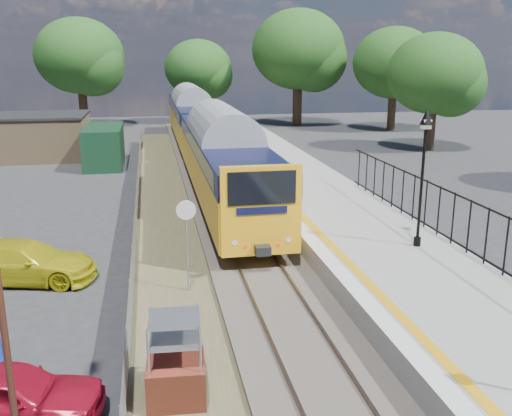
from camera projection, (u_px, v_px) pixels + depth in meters
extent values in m
plane|color=#2D2D30|center=(316.00, 380.00, 12.96)|extent=(120.00, 120.00, 0.00)
cube|color=#473F38|center=(244.00, 241.00, 22.44)|extent=(3.40, 80.00, 0.20)
cube|color=#4C472D|center=(172.00, 265.00, 20.04)|extent=(2.60, 70.00, 0.06)
cube|color=brown|center=(226.00, 239.00, 22.28)|extent=(0.07, 80.00, 0.14)
cube|color=brown|center=(262.00, 237.00, 22.53)|extent=(0.07, 80.00, 0.14)
cube|color=gray|center=(364.00, 242.00, 21.19)|extent=(5.00, 70.00, 0.90)
cube|color=silver|center=(306.00, 233.00, 20.67)|extent=(0.50, 70.00, 0.01)
cube|color=#F4AA15|center=(319.00, 233.00, 20.76)|extent=(0.30, 70.00, 0.01)
cylinder|color=black|center=(417.00, 241.00, 19.33)|extent=(0.24, 0.24, 0.30)
cylinder|color=black|center=(421.00, 188.00, 18.85)|extent=(0.10, 0.10, 3.70)
cube|color=black|center=(426.00, 129.00, 18.35)|extent=(0.08, 0.08, 0.30)
cube|color=beige|center=(426.00, 124.00, 18.31)|extent=(0.26, 0.26, 0.30)
cone|color=black|center=(427.00, 117.00, 18.25)|extent=(0.44, 0.44, 0.50)
cube|color=#977C55|center=(29.00, 137.00, 40.84)|extent=(8.00, 6.00, 3.00)
cube|color=black|center=(27.00, 115.00, 40.44)|extent=(8.20, 6.20, 0.15)
cube|color=#143922|center=(104.00, 146.00, 38.07)|extent=(2.40, 6.00, 2.60)
cylinder|color=#332319|center=(84.00, 109.00, 58.18)|extent=(0.88, 0.88, 3.85)
ellipsoid|color=#184918|center=(79.00, 56.00, 56.83)|extent=(8.80, 8.80, 7.48)
cylinder|color=#332319|center=(199.00, 108.00, 62.29)|extent=(0.72, 0.72, 3.15)
ellipsoid|color=#184918|center=(198.00, 68.00, 61.19)|extent=(7.20, 7.20, 6.12)
cylinder|color=#332319|center=(297.00, 105.00, 60.13)|extent=(0.96, 0.96, 4.20)
ellipsoid|color=#184918|center=(298.00, 49.00, 58.66)|extent=(9.60, 9.60, 8.16)
cylinder|color=#332319|center=(391.00, 113.00, 55.94)|extent=(0.80, 0.80, 3.50)
ellipsoid|color=#184918|center=(395.00, 63.00, 54.72)|extent=(8.00, 8.00, 6.80)
cylinder|color=#332319|center=(430.00, 130.00, 44.24)|extent=(0.72, 0.72, 3.15)
ellipsoid|color=#184918|center=(435.00, 73.00, 43.13)|extent=(7.20, 7.20, 6.12)
cube|color=#F4AA15|center=(222.00, 169.00, 28.31)|extent=(2.80, 20.00, 1.90)
cube|color=black|center=(222.00, 143.00, 27.97)|extent=(2.82, 20.00, 0.90)
cube|color=black|center=(222.00, 143.00, 27.97)|extent=(2.82, 18.00, 0.70)
cube|color=black|center=(223.00, 192.00, 28.61)|extent=(2.00, 18.00, 0.45)
cube|color=#F4AA15|center=(191.00, 123.00, 47.87)|extent=(2.80, 20.00, 1.90)
cube|color=black|center=(191.00, 107.00, 47.54)|extent=(2.82, 20.00, 0.90)
cube|color=black|center=(191.00, 107.00, 47.54)|extent=(2.82, 18.00, 0.70)
cube|color=black|center=(192.00, 137.00, 48.18)|extent=(2.00, 18.00, 0.45)
cube|color=black|center=(262.00, 188.00, 18.26)|extent=(2.24, 0.04, 1.10)
cube|color=brown|center=(176.00, 381.00, 12.09)|extent=(1.29, 1.29, 0.94)
cylinder|color=#999EA3|center=(187.00, 252.00, 17.44)|extent=(0.06, 0.06, 2.67)
cylinder|color=silver|center=(186.00, 210.00, 17.05)|extent=(0.60, 0.10, 0.60)
imported|color=#AB0F27|center=(6.00, 396.00, 11.24)|extent=(3.95, 2.00, 1.29)
imported|color=gold|center=(24.00, 262.00, 18.50)|extent=(4.92, 2.84, 1.34)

